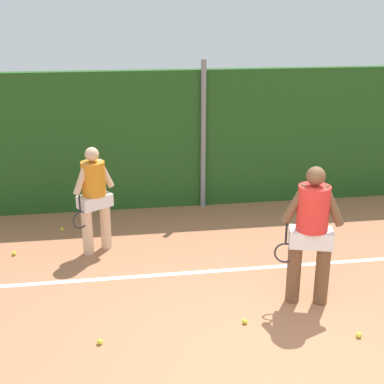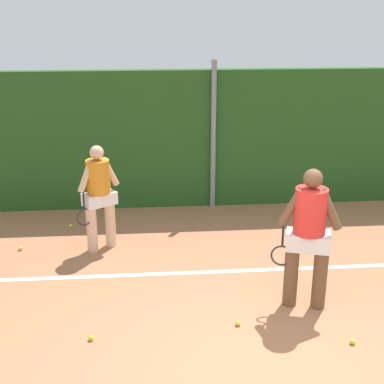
% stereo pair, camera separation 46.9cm
% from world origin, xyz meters
% --- Properties ---
extents(ground_plane, '(29.59, 29.59, 0.00)m').
position_xyz_m(ground_plane, '(0.00, 1.51, 0.00)').
color(ground_plane, '#B2704C').
extents(hedge_fence_backdrop, '(19.23, 0.25, 2.64)m').
position_xyz_m(hedge_fence_backdrop, '(0.00, 5.17, 1.32)').
color(hedge_fence_backdrop, '#23511E').
rests_on(hedge_fence_backdrop, ground_plane).
extents(fence_post_center, '(0.10, 0.10, 2.84)m').
position_xyz_m(fence_post_center, '(0.00, 5.00, 1.42)').
color(fence_post_center, gray).
rests_on(fence_post_center, ground_plane).
extents(court_baseline_paint, '(14.06, 0.10, 0.01)m').
position_xyz_m(court_baseline_paint, '(0.00, 2.27, 0.00)').
color(court_baseline_paint, white).
rests_on(court_baseline_paint, ground_plane).
extents(player_foreground_near, '(0.84, 0.46, 1.88)m').
position_xyz_m(player_foreground_near, '(0.75, 1.25, 1.05)').
color(player_foreground_near, brown).
rests_on(player_foreground_near, ground_plane).
extents(player_midcourt, '(0.66, 0.55, 1.72)m').
position_xyz_m(player_midcourt, '(-2.02, 3.25, 0.96)').
color(player_midcourt, beige).
rests_on(player_midcourt, ground_plane).
extents(tennis_ball_2, '(0.07, 0.07, 0.07)m').
position_xyz_m(tennis_ball_2, '(-3.34, 3.27, 0.03)').
color(tennis_ball_2, '#CCDB33').
rests_on(tennis_ball_2, ground_plane).
extents(tennis_ball_5, '(0.07, 0.07, 0.07)m').
position_xyz_m(tennis_ball_5, '(-0.18, 0.86, 0.03)').
color(tennis_ball_5, '#CCDB33').
rests_on(tennis_ball_5, ground_plane).
extents(tennis_ball_6, '(0.07, 0.07, 0.07)m').
position_xyz_m(tennis_ball_6, '(-1.96, 0.70, 0.03)').
color(tennis_ball_6, '#CCDB33').
rests_on(tennis_ball_6, ground_plane).
extents(tennis_ball_7, '(0.07, 0.07, 0.07)m').
position_xyz_m(tennis_ball_7, '(-2.65, 4.15, 0.03)').
color(tennis_ball_7, '#CCDB33').
rests_on(tennis_ball_7, ground_plane).
extents(tennis_ball_9, '(0.07, 0.07, 0.07)m').
position_xyz_m(tennis_ball_9, '(1.09, 0.37, 0.03)').
color(tennis_ball_9, '#CCDB33').
rests_on(tennis_ball_9, ground_plane).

